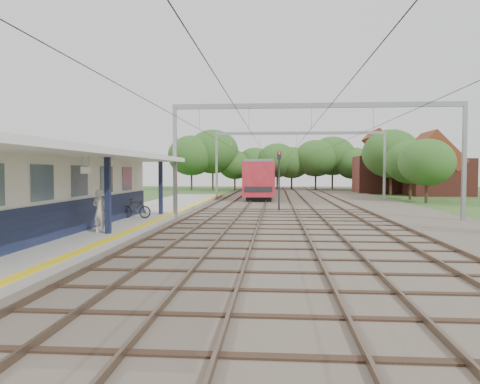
{
  "coord_description": "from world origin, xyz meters",
  "views": [
    {
      "loc": [
        1.11,
        -13.03,
        2.95
      ],
      "look_at": [
        -1.24,
        17.6,
        1.6
      ],
      "focal_mm": 35.0,
      "sensor_mm": 36.0,
      "label": 1
    }
  ],
  "objects": [
    {
      "name": "train",
      "position": [
        -0.5,
        49.16,
        2.24
      ],
      "size": [
        3.07,
        38.18,
        4.02
      ],
      "color": "black",
      "rests_on": "ballast_bed"
    },
    {
      "name": "catenary_system",
      "position": [
        3.39,
        25.28,
        5.51
      ],
      "size": [
        17.22,
        88.0,
        7.0
      ],
      "color": "gray",
      "rests_on": "ground"
    },
    {
      "name": "platform",
      "position": [
        -7.5,
        14.0,
        0.17
      ],
      "size": [
        5.0,
        52.0,
        0.35
      ],
      "primitive_type": "cube",
      "color": "gray",
      "rests_on": "ground"
    },
    {
      "name": "canopy",
      "position": [
        -7.77,
        6.0,
        3.64
      ],
      "size": [
        6.4,
        20.0,
        3.44
      ],
      "color": "#101734",
      "rests_on": "platform"
    },
    {
      "name": "house_far",
      "position": [
        16.0,
        52.0,
        3.23
      ],
      "size": [
        8.0,
        6.12,
        8.66
      ],
      "color": "brown",
      "rests_on": "ground"
    },
    {
      "name": "yellow_stripe",
      "position": [
        -5.25,
        14.0,
        0.35
      ],
      "size": [
        0.45,
        52.0,
        0.01
      ],
      "primitive_type": "cube",
      "color": "yellow",
      "rests_on": "platform"
    },
    {
      "name": "person",
      "position": [
        -6.36,
        6.26,
        1.28
      ],
      "size": [
        0.77,
        0.6,
        1.86
      ],
      "primitive_type": "imported",
      "rotation": [
        0.0,
        0.0,
        2.88
      ],
      "color": "silver",
      "rests_on": "platform"
    },
    {
      "name": "house_near",
      "position": [
        21.0,
        46.0,
        2.99
      ],
      "size": [
        7.0,
        6.12,
        7.89
      ],
      "color": "brown",
      "rests_on": "ground"
    },
    {
      "name": "tree_band",
      "position": [
        3.84,
        57.12,
        4.92
      ],
      "size": [
        31.72,
        30.88,
        8.82
      ],
      "color": "#382619",
      "rests_on": "ground"
    },
    {
      "name": "signal_post",
      "position": [
        1.35,
        21.14,
        2.77
      ],
      "size": [
        0.31,
        0.26,
        4.39
      ],
      "rotation": [
        0.0,
        0.0,
        0.03
      ],
      "color": "black",
      "rests_on": "ground"
    },
    {
      "name": "station_building",
      "position": [
        -8.88,
        7.0,
        2.04
      ],
      "size": [
        3.41,
        18.0,
        3.4
      ],
      "color": "beige",
      "rests_on": "platform"
    },
    {
      "name": "bicycle",
      "position": [
        -6.68,
        12.42,
        0.89
      ],
      "size": [
        1.84,
        0.72,
        1.08
      ],
      "primitive_type": "imported",
      "rotation": [
        0.0,
        0.0,
        1.45
      ],
      "color": "black",
      "rests_on": "platform"
    },
    {
      "name": "ground",
      "position": [
        0.0,
        0.0,
        0.0
      ],
      "size": [
        160.0,
        160.0,
        0.0
      ],
      "primitive_type": "plane",
      "color": "#2D4C1E",
      "rests_on": "ground"
    },
    {
      "name": "ballast_bed",
      "position": [
        4.0,
        30.0,
        0.05
      ],
      "size": [
        18.0,
        90.0,
        0.1
      ],
      "primitive_type": "cube",
      "color": "#473D33",
      "rests_on": "ground"
    },
    {
      "name": "rail_tracks",
      "position": [
        1.5,
        30.0,
        0.18
      ],
      "size": [
        11.8,
        88.0,
        0.15
      ],
      "color": "brown",
      "rests_on": "ballast_bed"
    }
  ]
}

